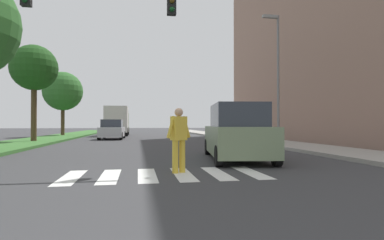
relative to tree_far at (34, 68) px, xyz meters
name	(u,v)px	position (x,y,z in m)	size (l,w,h in m)	color
ground_plane	(145,137)	(7.51, 7.47, -4.99)	(140.00, 140.00, 0.00)	#38383A
crosswalk	(165,175)	(7.51, -14.38, -4.98)	(4.95, 2.20, 0.01)	silver
median_strip	(52,138)	(-0.25, 5.47, -4.91)	(3.72, 64.00, 0.15)	#386B2D
tree_far	(34,68)	(0.00, 0.00, 0.00)	(3.03, 3.03, 6.40)	#4C3823
tree_distant	(63,91)	(-0.68, 11.10, -0.39)	(3.93, 3.93, 6.43)	#4C3823
sidewalk_right	(232,137)	(15.43, 5.47, -4.91)	(3.00, 64.00, 0.15)	#9E9991
traffic_light_gantry	(23,19)	(3.54, -12.50, -0.67)	(7.81, 0.30, 6.00)	gold
street_lamp_right	(277,67)	(14.83, -5.22, -0.39)	(1.02, 0.24, 7.50)	slate
pedestrian_performer	(179,137)	(7.89, -14.14, -4.05)	(0.70, 0.43, 1.69)	gold
suv_crossing	(237,134)	(10.31, -11.58, -4.05)	(2.53, 4.81, 1.97)	gray
sedan_midblock	(112,130)	(4.73, 4.49, -4.22)	(2.00, 4.21, 1.64)	#B7B7BC
sedan_distant	(117,128)	(4.53, 13.77, -4.17)	(2.16, 4.14, 1.77)	navy
truck_box_delivery	(117,121)	(4.63, 12.53, -3.35)	(2.40, 6.20, 3.10)	gray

